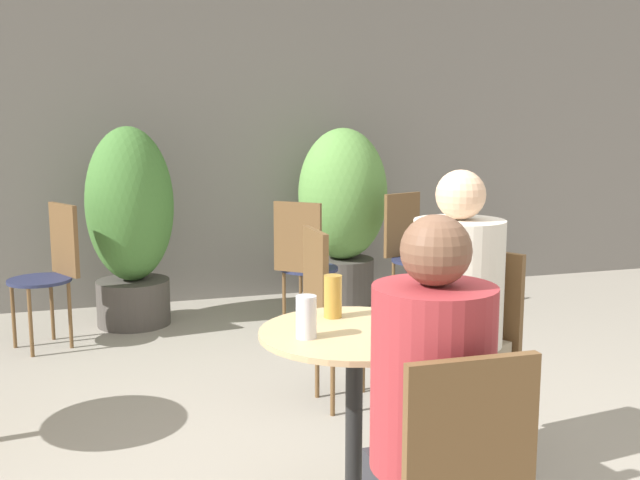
{
  "coord_description": "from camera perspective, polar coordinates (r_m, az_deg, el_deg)",
  "views": [
    {
      "loc": [
        -1.09,
        -2.2,
        1.47
      ],
      "look_at": [
        -0.25,
        0.52,
        1.0
      ],
      "focal_mm": 42.0,
      "sensor_mm": 36.0,
      "label": 1
    }
  ],
  "objects": [
    {
      "name": "beer_glass_2",
      "position": [
        2.57,
        6.79,
        -4.89
      ],
      "size": [
        0.07,
        0.07,
        0.18
      ],
      "color": "#B28433",
      "rests_on": "cafe_table_near"
    },
    {
      "name": "storefront_wall",
      "position": [
        6.09,
        -6.97,
        9.56
      ],
      "size": [
        10.0,
        0.06,
        3.0
      ],
      "color": "slate",
      "rests_on": "ground_plane"
    },
    {
      "name": "beer_glass_1",
      "position": [
        2.47,
        -1.06,
        -5.88
      ],
      "size": [
        0.07,
        0.07,
        0.14
      ],
      "color": "silver",
      "rests_on": "cafe_table_near"
    },
    {
      "name": "potted_plant_1",
      "position": [
        5.87,
        1.74,
        2.49
      ],
      "size": [
        0.7,
        0.7,
        1.39
      ],
      "color": "#47423D",
      "rests_on": "ground_plane"
    },
    {
      "name": "cafe_table_near",
      "position": [
        2.64,
        2.62,
        -11.13
      ],
      "size": [
        0.66,
        0.66,
        0.75
      ],
      "color": "black",
      "rests_on": "ground_plane"
    },
    {
      "name": "potted_plant_0",
      "position": [
        5.43,
        -14.25,
        1.36
      ],
      "size": [
        0.61,
        0.61,
        1.41
      ],
      "color": "#47423D",
      "rests_on": "ground_plane"
    },
    {
      "name": "bistro_chair_3",
      "position": [
        3.78,
        0.86,
        -4.74
      ],
      "size": [
        0.4,
        0.4,
        0.92
      ],
      "rotation": [
        0.0,
        0.0,
        1.58
      ],
      "color": "#232847",
      "rests_on": "ground_plane"
    },
    {
      "name": "bistro_chair_5",
      "position": [
        5.02,
        -1.29,
        -1.23
      ],
      "size": [
        0.45,
        0.46,
        0.92
      ],
      "rotation": [
        0.0,
        0.0,
        2.41
      ],
      "color": "#232847",
      "rests_on": "ground_plane"
    },
    {
      "name": "seated_person_0",
      "position": [
        2.04,
        8.37,
        -12.03
      ],
      "size": [
        0.32,
        0.33,
        1.23
      ],
      "rotation": [
        0.0,
        0.0,
        3.13
      ],
      "color": "#2D2D33",
      "rests_on": "ground_plane"
    },
    {
      "name": "beer_glass_0",
      "position": [
        2.71,
        0.99,
        -4.32
      ],
      "size": [
        0.07,
        0.07,
        0.16
      ],
      "color": "#B28433",
      "rests_on": "cafe_table_near"
    },
    {
      "name": "bistro_chair_4",
      "position": [
        5.1,
        -19.68,
        -1.61
      ],
      "size": [
        0.45,
        0.44,
        0.92
      ],
      "rotation": [
        0.0,
        0.0,
        5.19
      ],
      "color": "#232847",
      "rests_on": "ground_plane"
    },
    {
      "name": "bistro_chair_2",
      "position": [
        5.5,
        6.86,
        -0.36
      ],
      "size": [
        0.43,
        0.44,
        0.92
      ],
      "rotation": [
        0.0,
        0.0,
        0.37
      ],
      "color": "#232847",
      "rests_on": "ground_plane"
    },
    {
      "name": "seated_person_1",
      "position": [
        3.05,
        10.28,
        -4.58
      ],
      "size": [
        0.45,
        0.44,
        1.27
      ],
      "rotation": [
        0.0,
        0.0,
        -1.06
      ],
      "color": "gray",
      "rests_on": "ground_plane"
    },
    {
      "name": "bistro_chair_1",
      "position": [
        3.22,
        11.66,
        -7.47
      ],
      "size": [
        0.45,
        0.44,
        0.92
      ],
      "rotation": [
        0.0,
        0.0,
        -1.06
      ],
      "color": "#232847",
      "rests_on": "ground_plane"
    }
  ]
}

